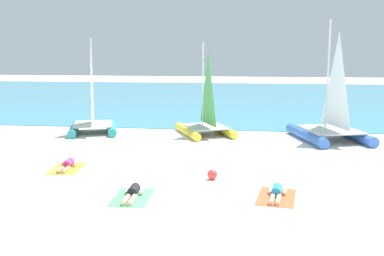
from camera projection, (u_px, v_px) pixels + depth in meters
The scene contains 12 objects.
ground_plane at pixel (204, 136), 23.60m from camera, with size 120.00×120.00×0.00m, color white.
ocean_water at pixel (229, 96), 44.97m from camera, with size 120.00×40.00×0.05m, color teal.
sailboat_yellow at pixel (206, 121), 23.93m from camera, with size 3.67×4.35×4.84m.
sailboat_blue at pixel (330, 123), 22.37m from camera, with size 3.97×5.12×5.89m.
sailboat_teal at pixel (93, 119), 24.61m from camera, with size 3.55×4.46×5.06m.
towel_left at pixel (67, 169), 17.00m from camera, with size 1.10×1.90×0.01m, color yellow.
sunbather_left at pixel (67, 165), 17.04m from camera, with size 0.59×1.57×0.30m.
towel_middle at pixel (132, 197), 13.63m from camera, with size 1.10×1.90×0.01m, color #4CB266.
sunbather_middle at pixel (133, 192), 13.68m from camera, with size 0.57×1.57×0.30m.
towel_right at pixel (276, 197), 13.64m from camera, with size 1.10×1.90×0.01m, color #EA5933.
sunbather_right at pixel (277, 192), 13.68m from camera, with size 0.60×1.57×0.30m.
beach_ball at pixel (212, 175), 15.50m from camera, with size 0.36×0.36×0.36m, color red.
Camera 1 is at (2.60, -13.08, 4.28)m, focal length 42.52 mm.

